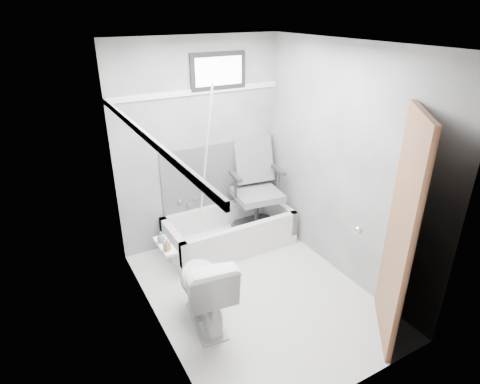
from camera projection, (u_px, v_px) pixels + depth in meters
floor at (257, 293)px, 4.09m from camera, size 2.60×2.60×0.00m
ceiling at (262, 44)px, 3.08m from camera, size 2.60×2.60×0.00m
wall_back at (200, 146)px, 4.61m from camera, size 2.00×0.02×2.40m
wall_front at (366, 259)px, 2.56m from camera, size 2.00×0.02×2.40m
wall_left at (151, 212)px, 3.14m from camera, size 0.02×2.60×2.40m
wall_right at (344, 166)px, 4.03m from camera, size 0.02×2.60×2.40m
bathtub at (230, 231)px, 4.82m from camera, size 1.50×0.70×0.42m
office_chair at (257, 188)px, 4.83m from camera, size 0.71×0.71×1.10m
toilet at (204, 288)px, 3.58m from camera, size 0.54×0.83×0.76m
door at (454, 244)px, 3.09m from camera, size 0.78×0.78×2.00m
window at (218, 71)px, 4.36m from camera, size 0.66×0.04×0.40m
backerboard at (220, 174)px, 4.88m from camera, size 1.50×0.02×0.78m
trim_back at (198, 92)px, 4.34m from camera, size 2.00×0.02×0.06m
trim_left at (144, 135)px, 2.89m from camera, size 0.02×2.60×0.06m
pole at (205, 165)px, 4.46m from camera, size 0.02×0.53×1.89m
shelf at (165, 246)px, 3.24m from camera, size 0.10×0.32×0.02m
soap_bottle_a at (167, 244)px, 3.15m from camera, size 0.06×0.06×0.10m
soap_bottle_b at (161, 237)px, 3.26m from camera, size 0.09×0.09×0.09m
faucet at (188, 201)px, 4.77m from camera, size 0.26×0.10×0.16m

